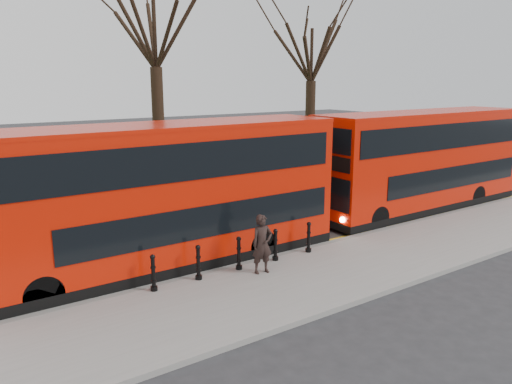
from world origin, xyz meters
TOP-DOWN VIEW (x-y plane):
  - ground at (0.00, 0.00)m, footprint 120.00×120.00m
  - pavement at (0.00, -3.00)m, footprint 60.00×4.00m
  - kerb at (0.00, -1.00)m, footprint 60.00×0.25m
  - grass_verge at (0.00, 15.00)m, footprint 60.00×18.00m
  - hedge at (0.00, 6.80)m, footprint 60.00×0.90m
  - yellow_line_outer at (0.00, -0.70)m, footprint 60.00×0.10m
  - yellow_line_inner at (0.00, -0.50)m, footprint 60.00×0.10m
  - tree_mid at (2.00, 10.00)m, footprint 7.50×7.50m
  - tree_right at (12.00, 10.00)m, footprint 6.70×6.70m
  - bollard_row at (-0.48, -1.35)m, footprint 5.74×0.15m
  - bus_lead at (-2.00, 0.40)m, footprint 11.44×2.63m
  - bus_rear at (10.41, 0.43)m, footprint 11.26×2.58m
  - pedestrian at (-0.04, -1.97)m, footprint 0.71×0.52m

SIDE VIEW (x-z plane):
  - ground at x=0.00m, z-range 0.00..0.00m
  - yellow_line_outer at x=0.00m, z-range 0.00..0.01m
  - yellow_line_inner at x=0.00m, z-range 0.00..0.01m
  - grass_verge at x=0.00m, z-range 0.00..0.06m
  - pavement at x=0.00m, z-range 0.00..0.15m
  - kerb at x=0.00m, z-range -0.01..0.15m
  - hedge at x=0.00m, z-range 0.00..0.80m
  - bollard_row at x=-0.48m, z-range 0.15..1.15m
  - pedestrian at x=-0.04m, z-range 0.15..1.96m
  - bus_rear at x=10.41m, z-range 0.02..4.50m
  - bus_lead at x=-2.00m, z-range 0.02..4.57m
  - tree_right at x=12.00m, z-range 2.37..12.84m
  - tree_mid at x=2.00m, z-range 2.66..14.38m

